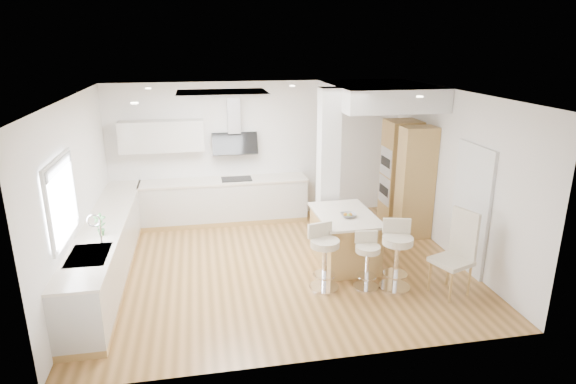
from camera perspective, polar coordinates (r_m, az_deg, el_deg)
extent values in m
plane|color=#A6753D|center=(8.05, -0.99, -8.77)|extent=(6.00, 6.00, 0.00)
cube|color=white|center=(8.05, -0.99, -8.77)|extent=(6.00, 5.00, 0.02)
cube|color=white|center=(9.93, -3.47, 4.92)|extent=(6.00, 0.04, 2.80)
cube|color=white|center=(7.66, -23.78, -0.46)|extent=(0.04, 5.00, 2.80)
cube|color=white|center=(8.54, 19.23, 1.84)|extent=(0.04, 5.00, 2.80)
cube|color=white|center=(7.76, -7.82, 11.52)|extent=(1.40, 0.95, 0.05)
cube|color=white|center=(7.76, -7.81, 11.41)|extent=(1.25, 0.80, 0.03)
cylinder|color=white|center=(8.69, -16.25, 11.70)|extent=(0.10, 0.10, 0.02)
cylinder|color=white|center=(6.71, -17.73, 10.00)|extent=(0.10, 0.10, 0.02)
cylinder|color=white|center=(8.81, 0.51, 12.46)|extent=(0.10, 0.10, 0.02)
cylinder|color=white|center=(8.75, 11.07, 12.11)|extent=(0.10, 0.10, 0.02)
cylinder|color=white|center=(7.38, 15.35, 10.84)|extent=(0.10, 0.10, 0.02)
cube|color=white|center=(6.74, -25.31, -0.76)|extent=(0.03, 1.15, 0.95)
cube|color=white|center=(6.61, -25.79, 3.40)|extent=(0.04, 1.28, 0.06)
cube|color=white|center=(6.90, -24.68, -4.74)|extent=(0.04, 1.28, 0.06)
cube|color=white|center=(6.18, -26.54, -2.52)|extent=(0.04, 0.06, 0.95)
cube|color=white|center=(7.30, -24.11, 0.73)|extent=(0.04, 0.06, 0.95)
cube|color=#ABAFB3|center=(6.62, -25.58, 2.78)|extent=(0.03, 1.18, 0.14)
cube|color=#493F39|center=(8.16, 20.89, -2.02)|extent=(0.02, 0.90, 2.00)
cube|color=white|center=(8.15, 20.80, -2.03)|extent=(0.05, 1.00, 2.10)
cube|color=tan|center=(8.30, -20.23, -8.71)|extent=(0.60, 4.50, 0.10)
cube|color=beige|center=(8.13, -20.55, -5.98)|extent=(0.60, 4.50, 0.76)
cube|color=beige|center=(7.99, -20.85, -3.34)|extent=(0.63, 4.50, 0.04)
cube|color=silver|center=(6.85, -22.56, -6.96)|extent=(0.50, 0.75, 0.02)
cube|color=silver|center=(6.71, -22.81, -7.98)|extent=(0.40, 0.34, 0.10)
cube|color=silver|center=(7.03, -22.23, -6.73)|extent=(0.40, 0.34, 0.10)
cylinder|color=white|center=(7.02, -21.32, -4.51)|extent=(0.02, 0.02, 0.36)
torus|color=white|center=(6.97, -22.05, -3.16)|extent=(0.18, 0.02, 0.18)
imported|color=#427E40|center=(7.36, -21.38, -3.63)|extent=(0.17, 0.12, 0.33)
cube|color=tan|center=(9.97, -7.39, -3.25)|extent=(3.30, 0.60, 0.10)
cube|color=beige|center=(9.82, -7.49, -0.91)|extent=(3.30, 0.60, 0.76)
cube|color=beige|center=(9.71, -7.58, 1.33)|extent=(3.33, 0.63, 0.04)
cube|color=black|center=(9.71, -6.12, 1.55)|extent=(0.60, 0.40, 0.01)
cube|color=beige|center=(9.63, -14.73, 6.41)|extent=(1.60, 0.34, 0.60)
cube|color=silver|center=(9.64, -6.46, 9.00)|extent=(0.25, 0.18, 0.70)
cube|color=black|center=(9.66, -6.31, 5.71)|extent=(0.90, 0.26, 0.44)
cube|color=white|center=(8.65, 4.78, 2.97)|extent=(0.35, 0.35, 2.80)
cube|color=white|center=(9.18, 10.68, 11.21)|extent=(1.78, 2.20, 0.40)
cube|color=tan|center=(9.78, 13.14, 2.17)|extent=(0.62, 0.62, 2.10)
cube|color=tan|center=(9.16, 14.85, 1.01)|extent=(0.62, 0.40, 2.10)
cube|color=silver|center=(9.59, 11.54, 3.53)|extent=(0.02, 0.55, 0.55)
cube|color=silver|center=(9.75, 11.33, 0.22)|extent=(0.02, 0.55, 0.55)
cube|color=black|center=(9.59, 11.48, 3.53)|extent=(0.01, 0.45, 0.18)
cube|color=black|center=(9.75, 11.28, 0.22)|extent=(0.01, 0.45, 0.18)
cube|color=tan|center=(8.11, 6.68, -5.54)|extent=(0.87, 1.34, 0.81)
cube|color=beige|center=(7.95, 6.79, -2.73)|extent=(0.95, 1.41, 0.04)
imported|color=gray|center=(7.81, 7.13, -2.74)|extent=(0.25, 0.25, 0.06)
sphere|color=orange|center=(7.82, 7.39, -2.70)|extent=(0.07, 0.07, 0.07)
sphere|color=orange|center=(7.81, 6.82, -2.70)|extent=(0.07, 0.07, 0.07)
sphere|color=olive|center=(7.77, 7.21, -2.82)|extent=(0.07, 0.07, 0.07)
cylinder|color=white|center=(7.41, 4.28, -11.17)|extent=(0.54, 0.54, 0.03)
cylinder|color=white|center=(7.26, 4.34, -8.81)|extent=(0.09, 0.09, 0.66)
cylinder|color=white|center=(7.32, 4.31, -9.74)|extent=(0.42, 0.42, 0.02)
cylinder|color=beige|center=(7.10, 4.41, -6.08)|extent=(0.52, 0.52, 0.10)
cube|color=beige|center=(7.17, 3.81, -4.49)|extent=(0.39, 0.14, 0.22)
cylinder|color=white|center=(7.51, 9.21, -10.99)|extent=(0.43, 0.43, 0.03)
cylinder|color=white|center=(7.37, 9.33, -8.98)|extent=(0.07, 0.07, 0.57)
cylinder|color=white|center=(7.42, 9.28, -9.77)|extent=(0.33, 0.33, 0.01)
cylinder|color=beige|center=(7.23, 9.45, -6.67)|extent=(0.41, 0.41, 0.09)
cube|color=beige|center=(7.31, 9.25, -5.28)|extent=(0.34, 0.08, 0.19)
cylinder|color=white|center=(7.57, 12.48, -10.90)|extent=(0.57, 0.57, 0.03)
cylinder|color=white|center=(7.41, 12.66, -8.46)|extent=(0.09, 0.09, 0.70)
cylinder|color=white|center=(7.47, 12.59, -9.42)|extent=(0.44, 0.44, 0.02)
cylinder|color=beige|center=(7.25, 12.87, -5.63)|extent=(0.55, 0.55, 0.11)
cube|color=beige|center=(7.34, 12.76, -3.94)|extent=(0.41, 0.15, 0.24)
cube|color=beige|center=(7.42, 18.77, -7.80)|extent=(0.63, 0.63, 0.07)
cube|color=beige|center=(7.44, 20.14, -4.86)|extent=(0.21, 0.45, 0.78)
cylinder|color=tan|center=(7.30, 18.72, -10.65)|extent=(0.05, 0.05, 0.48)
cylinder|color=tan|center=(7.52, 16.44, -9.54)|extent=(0.05, 0.05, 0.48)
cylinder|color=tan|center=(7.57, 20.68, -9.78)|extent=(0.05, 0.05, 0.48)
cylinder|color=tan|center=(7.79, 18.43, -8.75)|extent=(0.05, 0.05, 0.48)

